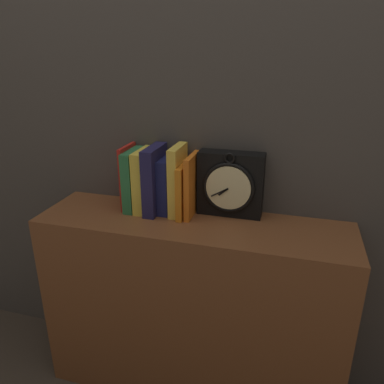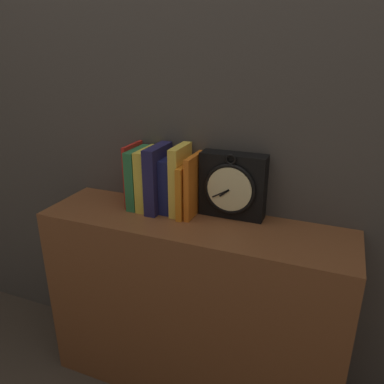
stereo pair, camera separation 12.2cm
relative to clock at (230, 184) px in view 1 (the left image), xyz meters
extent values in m
plane|color=#3D3328|center=(-0.11, -0.10, -0.82)|extent=(12.00, 12.00, 0.00)
cube|color=#47423D|center=(-0.11, 0.07, 0.48)|extent=(6.00, 0.05, 2.60)
cube|color=brown|center=(-0.11, -0.10, -0.46)|extent=(1.07, 0.29, 0.70)
cube|color=black|center=(0.00, 0.01, 0.00)|extent=(0.22, 0.07, 0.22)
torus|color=black|center=(0.00, -0.03, 0.00)|extent=(0.18, 0.01, 0.18)
cylinder|color=beige|center=(0.00, -0.04, 0.00)|extent=(0.15, 0.01, 0.15)
cube|color=black|center=(-0.02, -0.04, -0.01)|extent=(0.04, 0.00, 0.03)
cube|color=black|center=(-0.03, -0.04, -0.02)|extent=(0.06, 0.00, 0.04)
torus|color=black|center=(0.00, -0.03, 0.10)|extent=(0.04, 0.01, 0.04)
cube|color=red|center=(-0.37, -0.03, 0.00)|extent=(0.01, 0.13, 0.23)
cube|color=#2B7240|center=(-0.34, -0.03, 0.00)|extent=(0.04, 0.14, 0.22)
cube|color=yellow|center=(-0.30, -0.03, 0.00)|extent=(0.04, 0.14, 0.22)
cube|color=#201E49|center=(-0.26, -0.04, 0.01)|extent=(0.04, 0.16, 0.24)
cube|color=navy|center=(-0.22, -0.02, -0.01)|extent=(0.04, 0.13, 0.20)
cube|color=yellow|center=(-0.18, -0.03, 0.01)|extent=(0.03, 0.14, 0.24)
cube|color=orange|center=(-0.15, -0.04, -0.02)|extent=(0.02, 0.15, 0.18)
cube|color=orange|center=(-0.13, -0.03, 0.00)|extent=(0.02, 0.15, 0.22)
camera|label=1|loc=(0.20, -1.20, 0.44)|focal=35.00mm
camera|label=2|loc=(0.32, -1.16, 0.44)|focal=35.00mm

